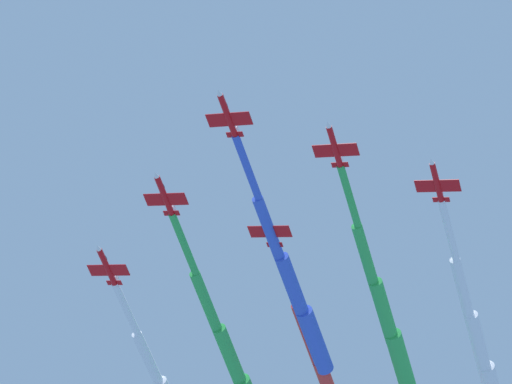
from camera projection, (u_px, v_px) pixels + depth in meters
jet_lead at (294, 290)px, 218.94m from camera, size 52.82×47.19×4.46m
jet_port_inner at (385, 313)px, 225.08m from camera, size 51.94×47.90×4.41m
jet_starboard_inner at (232, 360)px, 228.98m from camera, size 53.12×49.34×4.42m
jet_starboard_mid at (479, 346)px, 230.11m from camera, size 53.85×48.73×4.49m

